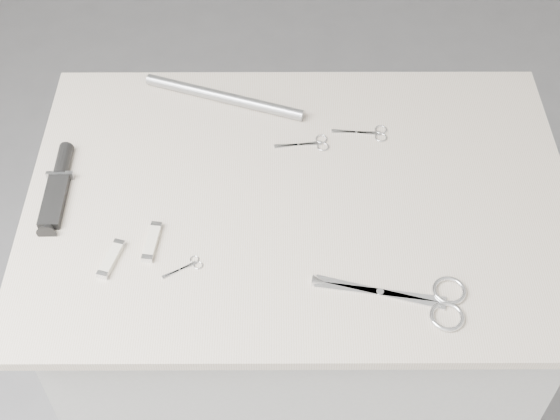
{
  "coord_description": "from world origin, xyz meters",
  "views": [
    {
      "loc": [
        -0.04,
        -0.95,
        1.98
      ],
      "look_at": [
        -0.04,
        -0.04,
        0.92
      ],
      "focal_mm": 50.0,
      "sensor_mm": 36.0,
      "label": 1
    }
  ],
  "objects_px": {
    "sheathed_knife": "(59,183)",
    "metal_rail": "(224,97)",
    "embroidery_scissors_b": "(370,133)",
    "pocket_knife_b": "(111,259)",
    "large_shears": "(424,299)",
    "embroidery_scissors_a": "(311,144)",
    "plinth": "(296,332)",
    "tiny_scissors": "(187,267)",
    "pocket_knife_a": "(152,242)"
  },
  "relations": [
    {
      "from": "sheathed_knife",
      "to": "metal_rail",
      "type": "distance_m",
      "value": 0.38
    },
    {
      "from": "embroidery_scissors_b",
      "to": "pocket_knife_b",
      "type": "relative_size",
      "value": 1.34
    },
    {
      "from": "large_shears",
      "to": "embroidery_scissors_a",
      "type": "bearing_deg",
      "value": 127.72
    },
    {
      "from": "plinth",
      "to": "tiny_scissors",
      "type": "relative_size",
      "value": 13.13
    },
    {
      "from": "embroidery_scissors_b",
      "to": "tiny_scissors",
      "type": "relative_size",
      "value": 1.59
    },
    {
      "from": "metal_rail",
      "to": "embroidery_scissors_a",
      "type": "bearing_deg",
      "value": -36.03
    },
    {
      "from": "pocket_knife_a",
      "to": "metal_rail",
      "type": "relative_size",
      "value": 0.25
    },
    {
      "from": "embroidery_scissors_a",
      "to": "pocket_knife_b",
      "type": "distance_m",
      "value": 0.45
    },
    {
      "from": "plinth",
      "to": "sheathed_knife",
      "type": "distance_m",
      "value": 0.65
    },
    {
      "from": "tiny_scissors",
      "to": "sheathed_knife",
      "type": "xyz_separation_m",
      "value": [
        -0.25,
        0.19,
        0.01
      ]
    },
    {
      "from": "plinth",
      "to": "pocket_knife_a",
      "type": "distance_m",
      "value": 0.55
    },
    {
      "from": "embroidery_scissors_a",
      "to": "sheathed_knife",
      "type": "distance_m",
      "value": 0.48
    },
    {
      "from": "sheathed_knife",
      "to": "embroidery_scissors_b",
      "type": "bearing_deg",
      "value": -77.54
    },
    {
      "from": "pocket_knife_b",
      "to": "pocket_knife_a",
      "type": "bearing_deg",
      "value": -44.61
    },
    {
      "from": "tiny_scissors",
      "to": "pocket_knife_a",
      "type": "xyz_separation_m",
      "value": [
        -0.06,
        0.05,
        0.0
      ]
    },
    {
      "from": "tiny_scissors",
      "to": "pocket_knife_b",
      "type": "height_order",
      "value": "pocket_knife_b"
    },
    {
      "from": "sheathed_knife",
      "to": "pocket_knife_a",
      "type": "distance_m",
      "value": 0.23
    },
    {
      "from": "plinth",
      "to": "metal_rail",
      "type": "xyz_separation_m",
      "value": [
        -0.15,
        0.26,
        0.48
      ]
    },
    {
      "from": "sheathed_knife",
      "to": "metal_rail",
      "type": "xyz_separation_m",
      "value": [
        0.29,
        0.23,
        0.0
      ]
    },
    {
      "from": "pocket_knife_b",
      "to": "large_shears",
      "type": "bearing_deg",
      "value": -83.03
    },
    {
      "from": "plinth",
      "to": "embroidery_scissors_a",
      "type": "relative_size",
      "value": 8.5
    },
    {
      "from": "large_shears",
      "to": "pocket_knife_b",
      "type": "height_order",
      "value": "pocket_knife_b"
    },
    {
      "from": "plinth",
      "to": "metal_rail",
      "type": "height_order",
      "value": "metal_rail"
    },
    {
      "from": "plinth",
      "to": "sheathed_knife",
      "type": "bearing_deg",
      "value": 176.92
    },
    {
      "from": "tiny_scissors",
      "to": "pocket_knife_b",
      "type": "distance_m",
      "value": 0.13
    },
    {
      "from": "sheathed_knife",
      "to": "pocket_knife_a",
      "type": "height_order",
      "value": "sheathed_knife"
    },
    {
      "from": "plinth",
      "to": "pocket_knife_b",
      "type": "relative_size",
      "value": 11.08
    },
    {
      "from": "large_shears",
      "to": "metal_rail",
      "type": "height_order",
      "value": "metal_rail"
    },
    {
      "from": "embroidery_scissors_a",
      "to": "pocket_knife_b",
      "type": "relative_size",
      "value": 1.3
    },
    {
      "from": "embroidery_scissors_b",
      "to": "metal_rail",
      "type": "relative_size",
      "value": 0.32
    },
    {
      "from": "large_shears",
      "to": "metal_rail",
      "type": "bearing_deg",
      "value": 137.56
    },
    {
      "from": "large_shears",
      "to": "metal_rail",
      "type": "xyz_separation_m",
      "value": [
        -0.35,
        0.49,
        0.01
      ]
    },
    {
      "from": "large_shears",
      "to": "pocket_knife_a",
      "type": "distance_m",
      "value": 0.47
    },
    {
      "from": "embroidery_scissors_a",
      "to": "pocket_knife_a",
      "type": "xyz_separation_m",
      "value": [
        -0.28,
        -0.25,
        0.0
      ]
    },
    {
      "from": "sheathed_knife",
      "to": "metal_rail",
      "type": "relative_size",
      "value": 0.59
    },
    {
      "from": "embroidery_scissors_b",
      "to": "metal_rail",
      "type": "height_order",
      "value": "metal_rail"
    },
    {
      "from": "metal_rail",
      "to": "tiny_scissors",
      "type": "bearing_deg",
      "value": -95.99
    },
    {
      "from": "pocket_knife_a",
      "to": "metal_rail",
      "type": "height_order",
      "value": "metal_rail"
    },
    {
      "from": "pocket_knife_a",
      "to": "embroidery_scissors_a",
      "type": "bearing_deg",
      "value": -42.29
    },
    {
      "from": "plinth",
      "to": "tiny_scissors",
      "type": "bearing_deg",
      "value": -139.65
    },
    {
      "from": "embroidery_scissors_b",
      "to": "tiny_scissors",
      "type": "distance_m",
      "value": 0.47
    },
    {
      "from": "sheathed_knife",
      "to": "large_shears",
      "type": "bearing_deg",
      "value": -112.61
    },
    {
      "from": "tiny_scissors",
      "to": "metal_rail",
      "type": "height_order",
      "value": "metal_rail"
    },
    {
      "from": "tiny_scissors",
      "to": "large_shears",
      "type": "bearing_deg",
      "value": -40.34
    },
    {
      "from": "pocket_knife_b",
      "to": "metal_rail",
      "type": "distance_m",
      "value": 0.44
    },
    {
      "from": "large_shears",
      "to": "tiny_scissors",
      "type": "xyz_separation_m",
      "value": [
        -0.39,
        0.07,
        -0.0
      ]
    },
    {
      "from": "embroidery_scissors_a",
      "to": "sheathed_knife",
      "type": "relative_size",
      "value": 0.53
    },
    {
      "from": "embroidery_scissors_a",
      "to": "metal_rail",
      "type": "height_order",
      "value": "metal_rail"
    },
    {
      "from": "large_shears",
      "to": "tiny_scissors",
      "type": "height_order",
      "value": "large_shears"
    },
    {
      "from": "tiny_scissors",
      "to": "pocket_knife_a",
      "type": "height_order",
      "value": "pocket_knife_a"
    }
  ]
}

